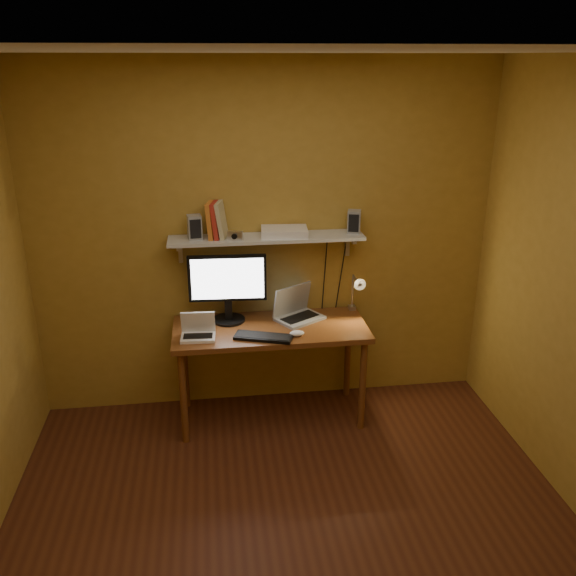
{
  "coord_description": "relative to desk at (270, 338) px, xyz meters",
  "views": [
    {
      "loc": [
        -0.41,
        -2.71,
        2.58
      ],
      "look_at": [
        0.12,
        1.18,
        1.08
      ],
      "focal_mm": 38.0,
      "sensor_mm": 36.0,
      "label": 1
    }
  ],
  "objects": [
    {
      "name": "room",
      "position": [
        -0.0,
        -1.28,
        0.64
      ],
      "size": [
        3.44,
        3.24,
        2.64
      ],
      "color": "#502614",
      "rests_on": "ground"
    },
    {
      "name": "desk",
      "position": [
        0.0,
        0.0,
        0.0
      ],
      "size": [
        1.4,
        0.6,
        0.75
      ],
      "color": "brown",
      "rests_on": "ground"
    },
    {
      "name": "wall_shelf",
      "position": [
        -0.0,
        0.19,
        0.69
      ],
      "size": [
        1.4,
        0.25,
        0.21
      ],
      "color": "silver",
      "rests_on": "room"
    },
    {
      "name": "monitor",
      "position": [
        -0.29,
        0.15,
        0.37
      ],
      "size": [
        0.56,
        0.25,
        0.51
      ],
      "rotation": [
        0.0,
        0.0,
        -0.05
      ],
      "color": "black",
      "rests_on": "desk"
    },
    {
      "name": "laptop",
      "position": [
        0.21,
        0.14,
        0.15
      ],
      "size": [
        0.4,
        0.38,
        0.25
      ],
      "rotation": [
        0.0,
        0.0,
        0.55
      ],
      "color": "gray",
      "rests_on": "desk"
    },
    {
      "name": "netbook",
      "position": [
        -0.52,
        -0.1,
        0.14
      ],
      "size": [
        0.24,
        0.18,
        0.18
      ],
      "rotation": [
        0.0,
        0.0,
        -0.06
      ],
      "color": "white",
      "rests_on": "desk"
    },
    {
      "name": "keyboard",
      "position": [
        -0.07,
        -0.19,
        0.1
      ],
      "size": [
        0.42,
        0.26,
        0.02
      ],
      "primitive_type": "cube",
      "rotation": [
        0.0,
        0.0,
        -0.33
      ],
      "color": "black",
      "rests_on": "desk"
    },
    {
      "name": "mouse",
      "position": [
        0.17,
        -0.17,
        0.1
      ],
      "size": [
        0.11,
        0.07,
        0.04
      ],
      "primitive_type": "ellipsoid",
      "rotation": [
        0.0,
        0.0,
        0.03
      ],
      "color": "white",
      "rests_on": "desk"
    },
    {
      "name": "desk_lamp",
      "position": [
        0.66,
        0.13,
        0.29
      ],
      "size": [
        0.09,
        0.23,
        0.38
      ],
      "color": "silver",
      "rests_on": "desk"
    },
    {
      "name": "speaker_left",
      "position": [
        -0.51,
        0.19,
        0.8
      ],
      "size": [
        0.11,
        0.11,
        0.17
      ],
      "primitive_type": "cube",
      "rotation": [
        0.0,
        0.0,
        0.14
      ],
      "color": "gray",
      "rests_on": "wall_shelf"
    },
    {
      "name": "speaker_right",
      "position": [
        0.64,
        0.2,
        0.79
      ],
      "size": [
        0.11,
        0.11,
        0.17
      ],
      "primitive_type": "cube",
      "rotation": [
        0.0,
        0.0,
        -0.29
      ],
      "color": "gray",
      "rests_on": "wall_shelf"
    },
    {
      "name": "books",
      "position": [
        -0.35,
        0.21,
        0.84
      ],
      "size": [
        0.17,
        0.18,
        0.26
      ],
      "color": "orange",
      "rests_on": "wall_shelf"
    },
    {
      "name": "shelf_camera",
      "position": [
        -0.23,
        0.13,
        0.74
      ],
      "size": [
        0.11,
        0.07,
        0.06
      ],
      "color": "silver",
      "rests_on": "wall_shelf"
    },
    {
      "name": "router",
      "position": [
        0.13,
        0.2,
        0.74
      ],
      "size": [
        0.35,
        0.25,
        0.05
      ],
      "primitive_type": "cube",
      "rotation": [
        0.0,
        0.0,
        -0.08
      ],
      "color": "white",
      "rests_on": "wall_shelf"
    }
  ]
}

